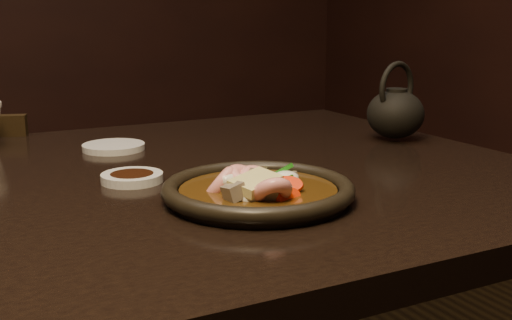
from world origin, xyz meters
name	(u,v)px	position (x,y,z in m)	size (l,w,h in m)	color
table	(15,247)	(0.00, 0.00, 0.67)	(1.60, 0.90, 0.75)	black
plate	(258,191)	(0.28, -0.18, 0.76)	(0.25, 0.25, 0.03)	black
stirfry	(257,188)	(0.28, -0.19, 0.77)	(0.14, 0.14, 0.05)	#37210A
soy_dish	(132,178)	(0.16, -0.02, 0.76)	(0.09, 0.09, 0.01)	silver
saucer_right	(114,147)	(0.20, 0.21, 0.76)	(0.11, 0.11, 0.01)	silver
teapot	(396,111)	(0.70, 0.06, 0.81)	(0.13, 0.11, 0.15)	black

